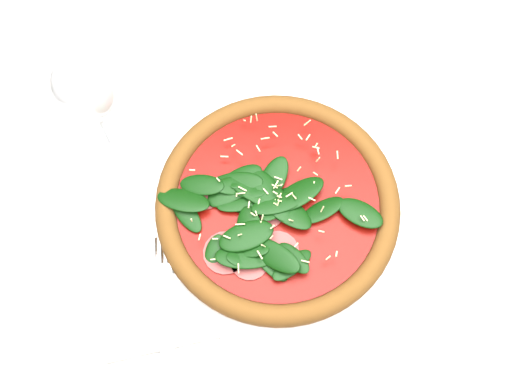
{
  "coord_description": "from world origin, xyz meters",
  "views": [
    {
      "loc": [
        -0.11,
        -0.24,
        1.47
      ],
      "look_at": [
        -0.1,
        0.03,
        0.77
      ],
      "focal_mm": 40.0,
      "sensor_mm": 36.0,
      "label": 1
    }
  ],
  "objects_px": {
    "wine_glass": "(86,91)",
    "pizza": "(278,202)",
    "plate": "(277,208)",
    "napkin": "(168,317)"
  },
  "relations": [
    {
      "from": "wine_glass",
      "to": "pizza",
      "type": "bearing_deg",
      "value": -25.1
    },
    {
      "from": "pizza",
      "to": "wine_glass",
      "type": "distance_m",
      "value": 0.27
    },
    {
      "from": "plate",
      "to": "wine_glass",
      "type": "xyz_separation_m",
      "value": [
        -0.23,
        0.11,
        0.13
      ]
    },
    {
      "from": "napkin",
      "to": "pizza",
      "type": "bearing_deg",
      "value": 44.86
    },
    {
      "from": "plate",
      "to": "wine_glass",
      "type": "relative_size",
      "value": 1.95
    },
    {
      "from": "wine_glass",
      "to": "napkin",
      "type": "bearing_deg",
      "value": -70.5
    },
    {
      "from": "plate",
      "to": "napkin",
      "type": "relative_size",
      "value": 2.21
    },
    {
      "from": "wine_glass",
      "to": "napkin",
      "type": "distance_m",
      "value": 0.29
    },
    {
      "from": "plate",
      "to": "wine_glass",
      "type": "distance_m",
      "value": 0.28
    },
    {
      "from": "plate",
      "to": "napkin",
      "type": "height_order",
      "value": "plate"
    }
  ]
}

